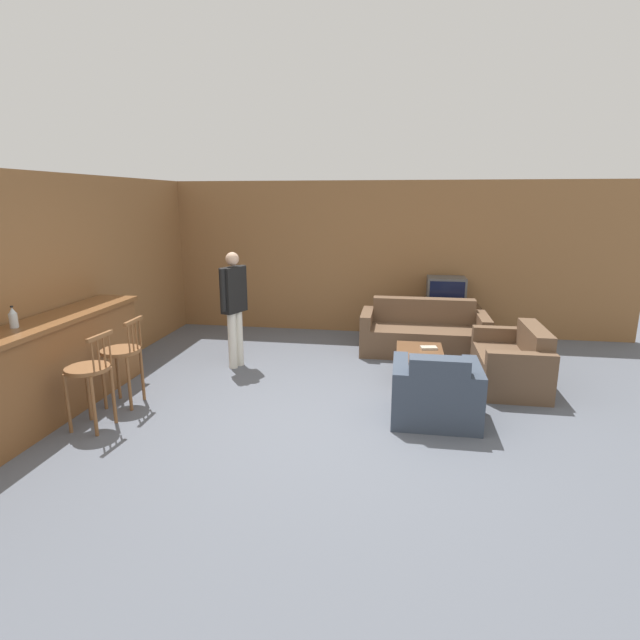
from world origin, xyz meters
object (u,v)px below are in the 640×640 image
Objects in this scene: coffee_table at (420,356)px; bar_chair_near at (89,375)px; bottle at (13,318)px; book_on_table at (429,348)px; tv_unit at (444,322)px; person_by_window at (234,303)px; loveseat_right at (512,363)px; bar_chair_mid at (122,357)px; couch_far at (423,334)px; tv at (446,291)px; armchair_near at (436,394)px.

bar_chair_near is at bearing -149.28° from coffee_table.
bottle reaches higher than book_on_table.
person_by_window reaches higher than tv_unit.
bottle is 0.14× the size of person_by_window.
loveseat_right is at bearing -71.12° from tv_unit.
bar_chair_mid reaches higher than tv_unit.
bar_chair_near reaches higher than couch_far.
book_on_table is (0.12, 0.14, 0.07)m from coffee_table.
couch_far is 8.26× the size of book_on_table.
couch_far reaches higher than coffee_table.
loveseat_right is 5.64m from bottle.
tv_unit is at bearing 79.57° from book_on_table.
tv is 6.06m from bottle.
bottle is 2.67m from person_by_window.
bar_chair_mid is 4.70m from loveseat_right.
book_on_table is (4.15, 2.22, -0.77)m from bottle.
bottle reaches higher than loveseat_right.
coffee_table is at bearing 95.91° from armchair_near.
tv_unit is (3.80, 3.36, -0.28)m from bar_chair_mid.
bar_chair_near is 0.77× the size of loveseat_right.
bar_chair_mid is 4.60× the size of bottle.
person_by_window is at bearing 61.08° from bar_chair_mid.
couch_far is 1.07m from book_on_table.
person_by_window is (-2.65, 1.34, 0.62)m from armchair_near.
loveseat_right is 1.05m from book_on_table.
tv_unit reaches higher than coffee_table.
armchair_near is at bearing -89.10° from couch_far.
bottle is (-4.49, -4.07, 0.34)m from tv.
tv is (3.80, 3.36, 0.25)m from bar_chair_mid.
bottle is (-0.68, -0.10, 0.59)m from bar_chair_near.
loveseat_right reaches higher than coffee_table.
armchair_near is at bearing -89.61° from book_on_table.
armchair_near is at bearing 11.60° from bottle.
bar_chair_mid is at bearing -163.33° from loveseat_right.
bar_chair_near is at bearing -167.73° from armchair_near.
bar_chair_near is at bearing -133.74° from tv_unit.
bar_chair_near is 1.11× the size of armchair_near.
bar_chair_mid is 0.63× the size of person_by_window.
bar_chair_near is 4.07m from book_on_table.
coffee_table is at bearing -94.24° from couch_far.
person_by_window is (0.82, 2.10, 0.34)m from bar_chair_near.
book_on_table is at bearing -100.44° from tv.
tv is at bearing 108.91° from loveseat_right.
tv is at bearing 32.11° from person_by_window.
loveseat_right is (4.49, 1.34, -0.29)m from bar_chair_mid.
tv reaches higher than tv_unit.
book_on_table is at bearing 28.22° from bottle.
couch_far is at bearing 91.57° from book_on_table.
armchair_near is 1.48× the size of tv.
couch_far is 2.90m from person_by_window.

